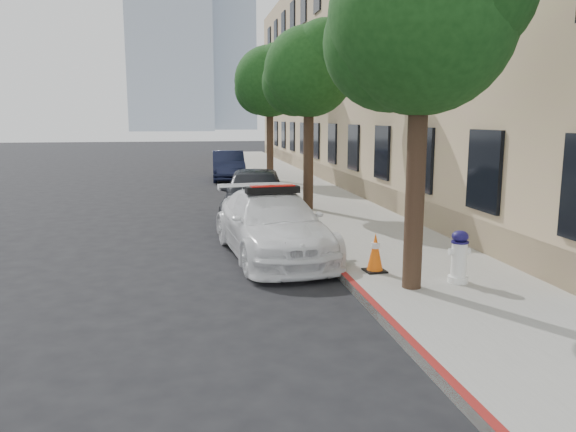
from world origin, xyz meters
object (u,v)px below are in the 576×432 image
(traffic_cone, at_px, (375,252))
(parked_car_mid, at_px, (255,194))
(parked_car_far, at_px, (228,165))
(police_car, at_px, (273,224))
(fire_hydrant, at_px, (459,257))

(traffic_cone, bearing_deg, parked_car_mid, 103.36)
(parked_car_mid, xyz_separation_m, parked_car_far, (-0.00, 10.74, -0.09))
(traffic_cone, bearing_deg, parked_car_far, 94.86)
(police_car, relative_size, fire_hydrant, 5.45)
(parked_car_mid, height_order, fire_hydrant, parked_car_mid)
(police_car, xyz_separation_m, parked_car_mid, (0.10, 3.98, 0.09))
(parked_car_mid, distance_m, fire_hydrant, 7.33)
(parked_car_mid, relative_size, fire_hydrant, 5.10)
(police_car, xyz_separation_m, fire_hydrant, (2.66, -2.88, -0.09))
(parked_car_mid, xyz_separation_m, traffic_cone, (1.42, -6.00, -0.26))
(fire_hydrant, height_order, traffic_cone, fire_hydrant)
(police_car, bearing_deg, parked_car_mid, 82.59)
(parked_car_far, bearing_deg, parked_car_mid, -87.90)
(police_car, height_order, parked_car_far, police_car)
(police_car, distance_m, parked_car_far, 14.73)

